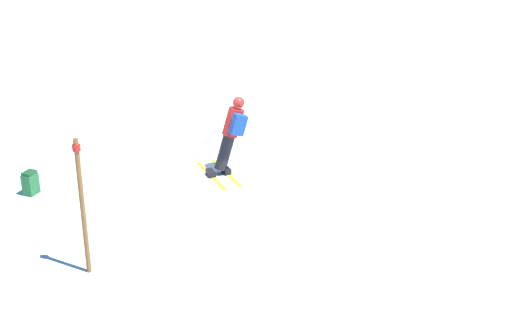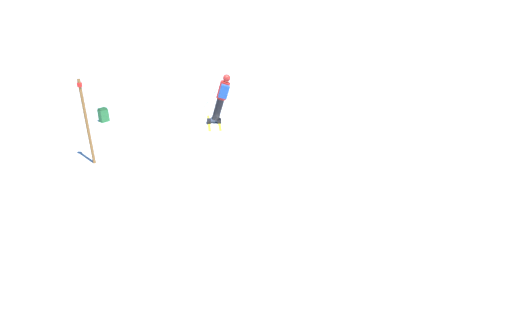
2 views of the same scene
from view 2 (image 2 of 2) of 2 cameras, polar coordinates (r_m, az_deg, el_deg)
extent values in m
plane|color=white|center=(14.21, -5.65, 5.37)|extent=(300.00, 300.00, 0.00)
cube|color=yellow|center=(14.18, -5.28, 5.36)|extent=(0.74, 1.55, 0.01)
cube|color=yellow|center=(14.17, -6.73, 5.28)|extent=(0.74, 1.55, 0.01)
cube|color=black|center=(14.16, -5.29, 5.61)|extent=(0.24, 0.31, 0.12)
cube|color=black|center=(14.15, -6.75, 5.53)|extent=(0.24, 0.31, 0.12)
cylinder|color=black|center=(14.02, -5.46, 7.24)|extent=(0.54, 0.43, 0.82)
cylinder|color=red|center=(13.84, -4.71, 9.88)|extent=(0.60, 0.51, 0.68)
sphere|color=tan|center=(13.75, -4.24, 11.49)|extent=(0.34, 0.31, 0.27)
sphere|color=#AD231E|center=(13.74, -4.21, 11.60)|extent=(0.39, 0.36, 0.32)
cube|color=#194293|center=(13.58, -4.60, 9.72)|extent=(0.44, 0.32, 0.50)
cylinder|color=#B7B7BC|center=(14.32, -3.75, 7.83)|extent=(0.29, 0.46, 1.07)
cylinder|color=#B7B7BC|center=(14.26, -7.15, 7.90)|extent=(0.54, 0.79, 1.21)
cube|color=#236633|center=(15.14, -20.95, 5.94)|extent=(0.36, 0.31, 0.44)
cube|color=#1A4C26|center=(15.07, -21.09, 6.83)|extent=(0.32, 0.28, 0.06)
cylinder|color=brown|center=(11.53, -23.01, 4.89)|extent=(0.08, 0.08, 2.37)
cylinder|color=red|center=(11.25, -23.90, 9.81)|extent=(0.13, 0.13, 0.10)
camera|label=1|loc=(5.01, -103.55, 12.36)|focal=50.00mm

